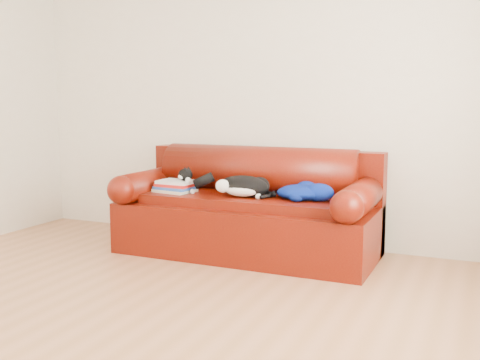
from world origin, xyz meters
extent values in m
plane|color=#91603A|center=(0.00, 0.00, 0.00)|extent=(4.50, 4.50, 0.00)
cube|color=beige|center=(0.00, 2.00, 1.30)|extent=(4.50, 0.02, 2.60)
cube|color=#3E0202|center=(0.15, 1.50, 0.21)|extent=(2.10, 0.90, 0.42)
cube|color=#3E0202|center=(0.15, 1.45, 0.45)|extent=(1.66, 0.62, 0.10)
cylinder|color=black|center=(-0.78, 1.17, 0.03)|extent=(0.06, 0.06, 0.05)
cylinder|color=black|center=(1.08, 1.17, 0.03)|extent=(0.06, 0.06, 0.05)
cylinder|color=black|center=(-0.78, 1.83, 0.03)|extent=(0.06, 0.06, 0.05)
cylinder|color=black|center=(1.08, 1.83, 0.03)|extent=(0.06, 0.06, 0.05)
cube|color=#3E0202|center=(0.15, 1.86, 0.42)|extent=(2.10, 0.18, 0.85)
cylinder|color=#3E0202|center=(0.15, 1.75, 0.68)|extent=(1.70, 0.40, 0.40)
cylinder|color=#3E0202|center=(-0.78, 1.50, 0.54)|extent=(0.24, 0.88, 0.24)
sphere|color=#3E0202|center=(-0.78, 1.06, 0.54)|extent=(0.24, 0.24, 0.24)
cylinder|color=#3E0202|center=(1.08, 1.50, 0.54)|extent=(0.24, 0.88, 0.24)
sphere|color=#3E0202|center=(1.08, 1.06, 0.54)|extent=(0.24, 0.24, 0.24)
cube|color=beige|center=(-0.45, 1.37, 0.51)|extent=(0.35, 0.30, 0.02)
cube|color=white|center=(-0.45, 1.37, 0.51)|extent=(0.34, 0.28, 0.02)
cube|color=#2153B4|center=(-0.45, 1.37, 0.54)|extent=(0.34, 0.27, 0.02)
cube|color=white|center=(-0.45, 1.37, 0.54)|extent=(0.32, 0.26, 0.02)
cube|color=red|center=(-0.45, 1.37, 0.56)|extent=(0.32, 0.25, 0.02)
cube|color=white|center=(-0.45, 1.37, 0.56)|extent=(0.30, 0.24, 0.02)
cube|color=silver|center=(-0.45, 1.37, 0.59)|extent=(0.30, 0.23, 0.02)
cube|color=white|center=(-0.45, 1.37, 0.59)|extent=(0.29, 0.22, 0.02)
ellipsoid|color=black|center=(0.17, 1.38, 0.59)|extent=(0.47, 0.37, 0.17)
ellipsoid|color=white|center=(0.17, 1.33, 0.55)|extent=(0.32, 0.24, 0.11)
ellipsoid|color=white|center=(0.03, 1.29, 0.59)|extent=(0.15, 0.15, 0.11)
ellipsoid|color=black|center=(0.28, 1.44, 0.57)|extent=(0.22, 0.22, 0.15)
ellipsoid|color=black|center=(-0.08, 1.27, 0.64)|extent=(0.16, 0.15, 0.11)
ellipsoid|color=white|center=(-0.10, 1.24, 0.63)|extent=(0.07, 0.07, 0.04)
sphere|color=#BF7272|center=(-0.11, 1.23, 0.63)|extent=(0.01, 0.01, 0.01)
cone|color=black|center=(-0.06, 1.25, 0.69)|extent=(0.06, 0.06, 0.05)
cone|color=black|center=(-0.08, 1.30, 0.69)|extent=(0.06, 0.06, 0.05)
cylinder|color=black|center=(0.37, 1.45, 0.53)|extent=(0.13, 0.12, 0.04)
sphere|color=white|center=(0.00, 1.26, 0.52)|extent=(0.04, 0.04, 0.04)
sphere|color=white|center=(0.31, 1.34, 0.52)|extent=(0.04, 0.04, 0.04)
ellipsoid|color=#02144C|center=(0.64, 1.46, 0.56)|extent=(0.45, 0.42, 0.12)
ellipsoid|color=#02144C|center=(0.77, 1.45, 0.57)|extent=(0.27, 0.25, 0.14)
ellipsoid|color=#02144C|center=(0.53, 1.50, 0.55)|extent=(0.28, 0.31, 0.09)
ellipsoid|color=#02144C|center=(0.64, 1.58, 0.57)|extent=(0.22, 0.19, 0.14)
ellipsoid|color=#02144C|center=(0.62, 1.36, 0.55)|extent=(0.18, 0.19, 0.09)
ellipsoid|color=silver|center=(0.72, 1.41, 0.58)|extent=(0.18, 0.10, 0.04)
camera|label=1|loc=(1.95, -2.68, 1.25)|focal=42.00mm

